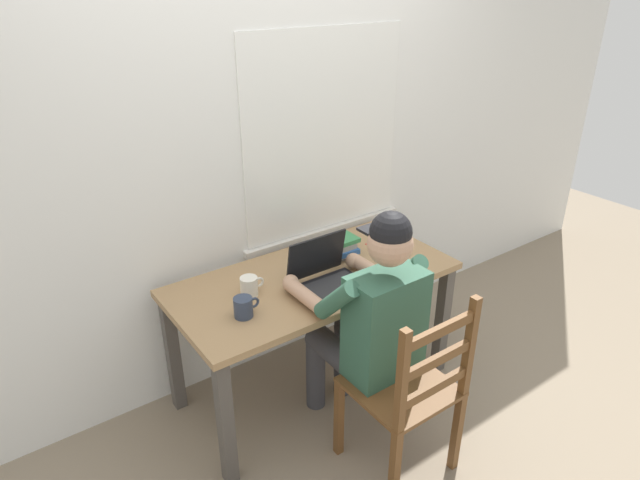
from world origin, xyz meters
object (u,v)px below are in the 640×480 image
book_stack_main (339,247)px  landscape_photo_print (378,243)px  seated_person (369,318)px  computer_mouse (376,274)px  coffee_mug_white (250,286)px  wooden_chair (409,391)px  desk (314,292)px  laptop (325,275)px  coffee_mug_dark (244,307)px

book_stack_main → landscape_photo_print: book_stack_main is taller
seated_person → landscape_photo_print: bearing=45.9°
seated_person → computer_mouse: 0.33m
computer_mouse → landscape_photo_print: 0.38m
book_stack_main → landscape_photo_print: (0.28, 0.01, -0.06)m
seated_person → coffee_mug_white: size_ratio=10.16×
seated_person → wooden_chair: seated_person is taller
seated_person → coffee_mug_white: bearing=129.1°
book_stack_main → seated_person: bearing=-112.9°
desk → seated_person: (0.01, -0.42, 0.06)m
seated_person → wooden_chair: size_ratio=1.33×
coffee_mug_white → landscape_photo_print: coffee_mug_white is taller
laptop → landscape_photo_print: bearing=21.3°
seated_person → laptop: seated_person is taller
book_stack_main → laptop: bearing=-140.3°
laptop → book_stack_main: 0.30m
computer_mouse → coffee_mug_dark: size_ratio=0.81×
desk → book_stack_main: 0.29m
coffee_mug_dark → computer_mouse: bearing=-6.0°
desk → wooden_chair: size_ratio=1.55×
laptop → coffee_mug_white: size_ratio=2.72×
computer_mouse → coffee_mug_white: bearing=160.2°
seated_person → coffee_mug_dark: seated_person is taller
desk → laptop: laptop is taller
book_stack_main → landscape_photo_print: 0.29m
wooden_chair → computer_mouse: (0.24, 0.51, 0.27)m
wooden_chair → coffee_mug_white: size_ratio=7.65×
laptop → landscape_photo_print: laptop is taller
book_stack_main → landscape_photo_print: size_ratio=1.47×
wooden_chair → book_stack_main: bearing=74.8°
landscape_photo_print → computer_mouse: bearing=-146.5°
desk → seated_person: 0.42m
seated_person → laptop: 0.32m
seated_person → landscape_photo_print: size_ratio=9.50×
laptop → book_stack_main: (0.23, 0.19, 0.01)m
seated_person → landscape_photo_print: (0.50, 0.51, 0.03)m
desk → computer_mouse: computer_mouse is taller
wooden_chair → book_stack_main: wooden_chair is taller
desk → book_stack_main: bearing=20.6°
wooden_chair → book_stack_main: size_ratio=4.85×
wooden_chair → coffee_mug_dark: 0.81m
seated_person → book_stack_main: bearing=67.1°
desk → landscape_photo_print: landscape_photo_print is taller
laptop → computer_mouse: (0.25, -0.08, -0.04)m
desk → wooden_chair: 0.72m
seated_person → book_stack_main: 0.55m
laptop → landscape_photo_print: 0.55m
seated_person → laptop: size_ratio=3.74×
computer_mouse → seated_person: bearing=-135.9°
desk → seated_person: seated_person is taller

